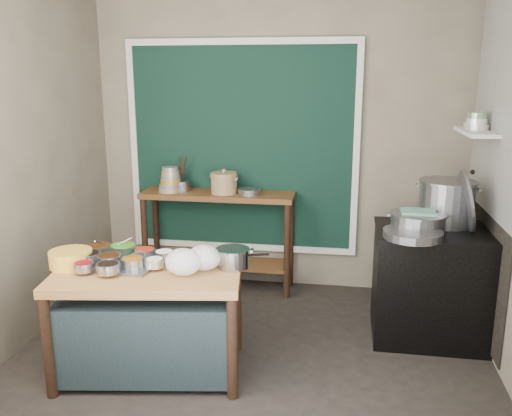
% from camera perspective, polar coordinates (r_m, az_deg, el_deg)
% --- Properties ---
extents(floor, '(3.50, 3.00, 0.02)m').
position_cam_1_polar(floor, '(4.18, -0.50, -15.35)').
color(floor, black).
rests_on(floor, ground).
extents(back_wall, '(3.50, 0.02, 2.80)m').
position_cam_1_polar(back_wall, '(5.19, 2.41, 6.83)').
color(back_wall, '#766D5B').
rests_on(back_wall, floor).
extents(left_wall, '(0.02, 3.00, 2.80)m').
position_cam_1_polar(left_wall, '(4.37, -23.97, 4.36)').
color(left_wall, '#766D5B').
rests_on(left_wall, floor).
extents(curtain_panel, '(2.10, 0.02, 1.90)m').
position_cam_1_polar(curtain_panel, '(5.21, -1.50, 6.31)').
color(curtain_panel, black).
rests_on(curtain_panel, back_wall).
extents(curtain_frame, '(2.22, 0.03, 2.02)m').
position_cam_1_polar(curtain_frame, '(5.20, -1.52, 6.29)').
color(curtain_frame, beige).
rests_on(curtain_frame, back_wall).
extents(tile_panel, '(0.02, 1.70, 1.70)m').
position_cam_1_polar(tile_panel, '(4.29, 24.73, 10.19)').
color(tile_panel, '#B2B2AA').
rests_on(tile_panel, right_wall).
extents(soot_patch, '(0.01, 1.30, 1.30)m').
position_cam_1_polar(soot_patch, '(4.58, 23.04, -4.19)').
color(soot_patch, black).
rests_on(soot_patch, right_wall).
extents(wall_shelf, '(0.22, 0.70, 0.03)m').
position_cam_1_polar(wall_shelf, '(4.57, 22.19, 7.42)').
color(wall_shelf, beige).
rests_on(wall_shelf, right_wall).
extents(prep_table, '(1.35, 0.91, 0.75)m').
position_cam_1_polar(prep_table, '(3.88, -11.10, -11.67)').
color(prep_table, olive).
rests_on(prep_table, floor).
extents(back_counter, '(1.45, 0.40, 0.95)m').
position_cam_1_polar(back_counter, '(5.25, -3.98, -3.43)').
color(back_counter, '#533317').
rests_on(back_counter, floor).
extents(stove_block, '(0.90, 0.68, 0.85)m').
position_cam_1_polar(stove_block, '(4.50, 18.13, -7.78)').
color(stove_block, black).
rests_on(stove_block, floor).
extents(stove_top, '(0.92, 0.69, 0.03)m').
position_cam_1_polar(stove_top, '(4.36, 18.56, -2.39)').
color(stove_top, black).
rests_on(stove_top, stove_block).
extents(condiment_tray, '(0.53, 0.40, 0.02)m').
position_cam_1_polar(condiment_tray, '(3.86, -13.99, -5.77)').
color(condiment_tray, gray).
rests_on(condiment_tray, prep_table).
extents(condiment_bowls, '(0.65, 0.52, 0.08)m').
position_cam_1_polar(condiment_bowls, '(3.87, -14.30, -5.04)').
color(condiment_bowls, gray).
rests_on(condiment_bowls, condiment_tray).
extents(yellow_basin, '(0.33, 0.33, 0.11)m').
position_cam_1_polar(yellow_basin, '(3.94, -18.92, -5.04)').
color(yellow_basin, gold).
rests_on(yellow_basin, prep_table).
extents(saucepan, '(0.30, 0.30, 0.13)m').
position_cam_1_polar(saucepan, '(3.71, -2.47, -5.27)').
color(saucepan, gray).
rests_on(saucepan, prep_table).
extents(plastic_bag_a, '(0.27, 0.24, 0.18)m').
position_cam_1_polar(plastic_bag_a, '(3.59, -7.67, -5.65)').
color(plastic_bag_a, white).
rests_on(plastic_bag_a, prep_table).
extents(plastic_bag_b, '(0.24, 0.20, 0.17)m').
position_cam_1_polar(plastic_bag_b, '(3.66, -5.51, -5.23)').
color(plastic_bag_b, white).
rests_on(plastic_bag_b, prep_table).
extents(bowl_stack, '(0.21, 0.21, 0.24)m').
position_cam_1_polar(bowl_stack, '(5.20, -9.04, 2.84)').
color(bowl_stack, tan).
rests_on(bowl_stack, back_counter).
extents(utensil_cup, '(0.19, 0.19, 0.10)m').
position_cam_1_polar(utensil_cup, '(5.23, -7.72, 2.34)').
color(utensil_cup, gray).
rests_on(utensil_cup, back_counter).
extents(ceramic_crock, '(0.35, 0.35, 0.18)m').
position_cam_1_polar(ceramic_crock, '(5.08, -3.39, 2.54)').
color(ceramic_crock, olive).
rests_on(ceramic_crock, back_counter).
extents(wide_bowl, '(0.27, 0.27, 0.05)m').
position_cam_1_polar(wide_bowl, '(5.03, -0.70, 1.75)').
color(wide_bowl, gray).
rests_on(wide_bowl, back_counter).
extents(stock_pot, '(0.54, 0.54, 0.35)m').
position_cam_1_polar(stock_pot, '(4.50, 19.41, 0.54)').
color(stock_pot, gray).
rests_on(stock_pot, stove_top).
extents(pot_lid, '(0.13, 0.47, 0.47)m').
position_cam_1_polar(pot_lid, '(4.36, 21.32, 0.70)').
color(pot_lid, gray).
rests_on(pot_lid, stove_top).
extents(steamer, '(0.45, 0.45, 0.14)m').
position_cam_1_polar(steamer, '(4.27, 16.65, -1.42)').
color(steamer, gray).
rests_on(steamer, stove_top).
extents(green_cloth, '(0.26, 0.20, 0.02)m').
position_cam_1_polar(green_cloth, '(4.25, 16.72, -0.38)').
color(green_cloth, '#599477').
rests_on(green_cloth, steamer).
extents(shallow_pan, '(0.52, 0.52, 0.06)m').
position_cam_1_polar(shallow_pan, '(4.09, 16.18, -2.66)').
color(shallow_pan, gray).
rests_on(shallow_pan, stove_top).
extents(shelf_bowl_stack, '(0.17, 0.17, 0.13)m').
position_cam_1_polar(shelf_bowl_stack, '(4.57, 22.27, 8.40)').
color(shelf_bowl_stack, silver).
rests_on(shelf_bowl_stack, wall_shelf).
extents(shelf_bowl_green, '(0.14, 0.14, 0.04)m').
position_cam_1_polar(shelf_bowl_green, '(4.76, 21.76, 8.12)').
color(shelf_bowl_green, gray).
rests_on(shelf_bowl_green, wall_shelf).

